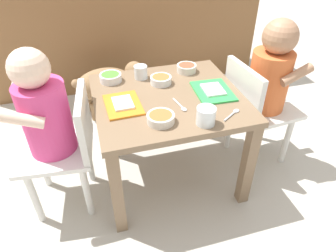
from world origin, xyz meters
The scene contains 16 objects.
ground_plane centered at (0.00, 0.00, 0.00)m, with size 7.00×7.00×0.00m, color #B2ADA3.
kitchen_cabinet_back centered at (0.00, 1.05, 0.47)m, with size 1.81×0.31×0.93m, color brown.
dining_table centered at (0.00, 0.00, 0.36)m, with size 0.59×0.55×0.43m.
seated_child_left centered at (-0.46, -0.03, 0.43)m, with size 0.31×0.31×0.70m.
seated_child_right centered at (0.46, 0.01, 0.44)m, with size 0.30×0.30×0.70m.
dog centered at (-0.19, 0.62, 0.19)m, with size 0.44×0.23×0.30m.
food_tray_left centered at (-0.19, -0.02, 0.44)m, with size 0.14×0.18×0.02m.
food_tray_right centered at (0.19, -0.02, 0.44)m, with size 0.15×0.19×0.02m.
water_cup_left centered at (0.07, -0.22, 0.46)m, with size 0.07×0.07×0.06m.
water_cup_right centered at (-0.07, 0.18, 0.46)m, with size 0.06×0.06×0.06m.
veggie_bowl_far centered at (-0.07, -0.17, 0.45)m, with size 0.10×0.10×0.03m.
cereal_bowl_right_side centered at (0.14, 0.19, 0.45)m, with size 0.09×0.09×0.03m.
cereal_bowl_left_side centered at (0.00, 0.11, 0.45)m, with size 0.09×0.09×0.03m.
veggie_bowl_near centered at (-0.20, 0.19, 0.45)m, with size 0.09×0.09×0.03m.
spoon_by_left_tray centered at (0.19, -0.19, 0.43)m, with size 0.09×0.07×0.01m.
spoon_by_right_tray centered at (0.02, -0.09, 0.43)m, with size 0.03×0.10×0.01m.
Camera 1 is at (-0.29, -1.02, 1.06)m, focal length 32.52 mm.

